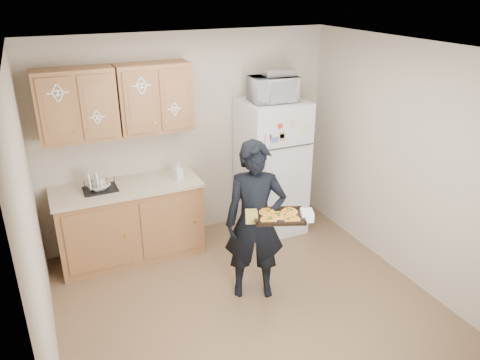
% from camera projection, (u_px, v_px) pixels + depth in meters
% --- Properties ---
extents(floor, '(3.60, 3.60, 0.00)m').
position_uv_depth(floor, '(251.00, 309.00, 4.65)').
color(floor, brown).
rests_on(floor, ground).
extents(ceiling, '(3.60, 3.60, 0.00)m').
position_uv_depth(ceiling, '(254.00, 51.00, 3.67)').
color(ceiling, silver).
rests_on(ceiling, wall_back).
extents(wall_back, '(3.60, 0.04, 2.50)m').
position_uv_depth(wall_back, '(189.00, 138.00, 5.67)').
color(wall_back, '#BBAD98').
rests_on(wall_back, floor).
extents(wall_front, '(3.60, 0.04, 2.50)m').
position_uv_depth(wall_front, '(389.00, 317.00, 2.65)').
color(wall_front, '#BBAD98').
rests_on(wall_front, floor).
extents(wall_left, '(0.04, 3.60, 2.50)m').
position_uv_depth(wall_left, '(35.00, 237.00, 3.48)').
color(wall_left, '#BBAD98').
rests_on(wall_left, floor).
extents(wall_right, '(0.04, 3.60, 2.50)m').
position_uv_depth(wall_right, '(409.00, 165.00, 4.83)').
color(wall_right, '#BBAD98').
rests_on(wall_right, floor).
extents(refrigerator, '(0.75, 0.70, 1.70)m').
position_uv_depth(refrigerator, '(271.00, 167.00, 5.87)').
color(refrigerator, silver).
rests_on(refrigerator, floor).
extents(base_cabinet, '(1.60, 0.60, 0.86)m').
position_uv_depth(base_cabinet, '(130.00, 223.00, 5.40)').
color(base_cabinet, brown).
rests_on(base_cabinet, floor).
extents(countertop, '(1.64, 0.64, 0.04)m').
position_uv_depth(countertop, '(127.00, 187.00, 5.22)').
color(countertop, '#C2B695').
rests_on(countertop, base_cabinet).
extents(upper_cab_left, '(0.80, 0.33, 0.75)m').
position_uv_depth(upper_cab_left, '(76.00, 105.00, 4.82)').
color(upper_cab_left, brown).
rests_on(upper_cab_left, wall_back).
extents(upper_cab_right, '(0.80, 0.33, 0.75)m').
position_uv_depth(upper_cab_right, '(154.00, 98.00, 5.12)').
color(upper_cab_right, brown).
rests_on(upper_cab_right, wall_back).
extents(cereal_box, '(0.20, 0.07, 0.32)m').
position_uv_depth(cereal_box, '(295.00, 202.00, 6.54)').
color(cereal_box, '#EFBA54').
rests_on(cereal_box, floor).
extents(person, '(0.70, 0.59, 1.65)m').
position_uv_depth(person, '(255.00, 222.00, 4.59)').
color(person, black).
rests_on(person, floor).
extents(baking_tray, '(0.55, 0.48, 0.04)m').
position_uv_depth(baking_tray, '(279.00, 217.00, 4.33)').
color(baking_tray, black).
rests_on(baking_tray, person).
extents(pizza_front_left, '(0.15, 0.15, 0.02)m').
position_uv_depth(pizza_front_left, '(269.00, 219.00, 4.25)').
color(pizza_front_left, orange).
rests_on(pizza_front_left, baking_tray).
extents(pizza_front_right, '(0.15, 0.15, 0.02)m').
position_uv_depth(pizza_front_right, '(292.00, 219.00, 4.26)').
color(pizza_front_right, orange).
rests_on(pizza_front_right, baking_tray).
extents(pizza_back_left, '(0.15, 0.15, 0.02)m').
position_uv_depth(pizza_back_left, '(267.00, 212.00, 4.39)').
color(pizza_back_left, orange).
rests_on(pizza_back_left, baking_tray).
extents(pizza_back_right, '(0.15, 0.15, 0.02)m').
position_uv_depth(pizza_back_right, '(290.00, 211.00, 4.40)').
color(pizza_back_right, orange).
rests_on(pizza_back_right, baking_tray).
extents(pizza_center, '(0.15, 0.15, 0.02)m').
position_uv_depth(pizza_center, '(279.00, 215.00, 4.33)').
color(pizza_center, orange).
rests_on(pizza_center, baking_tray).
extents(microwave, '(0.54, 0.38, 0.30)m').
position_uv_depth(microwave, '(273.00, 89.00, 5.43)').
color(microwave, silver).
rests_on(microwave, refrigerator).
extents(foil_pan, '(0.39, 0.29, 0.08)m').
position_uv_depth(foil_pan, '(278.00, 72.00, 5.41)').
color(foil_pan, '#B9B8C0').
rests_on(foil_pan, microwave).
extents(dish_rack, '(0.36, 0.27, 0.14)m').
position_uv_depth(dish_rack, '(100.00, 184.00, 5.08)').
color(dish_rack, black).
rests_on(dish_rack, countertop).
extents(bowl, '(0.29, 0.29, 0.06)m').
position_uv_depth(bowl, '(99.00, 186.00, 5.08)').
color(bowl, white).
rests_on(bowl, dish_rack).
extents(soap_bottle, '(0.12, 0.12, 0.20)m').
position_uv_depth(soap_bottle, '(178.00, 171.00, 5.35)').
color(soap_bottle, silver).
rests_on(soap_bottle, countertop).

